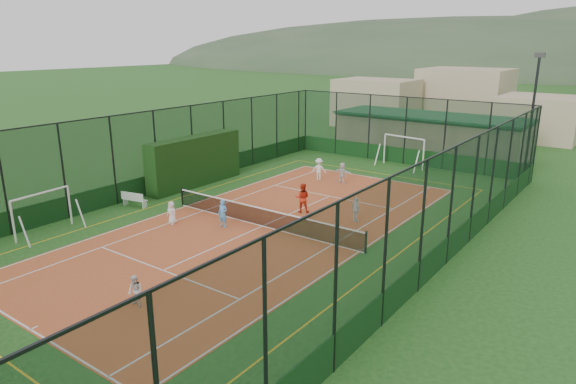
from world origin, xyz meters
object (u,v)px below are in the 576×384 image
at_px(futsal_goal_far, 403,152).
at_px(child_far_left, 319,169).
at_px(child_near_left, 172,213).
at_px(child_near_mid, 223,213).
at_px(child_near_right, 135,291).
at_px(white_bench, 135,199).
at_px(floodlight_ne, 531,120).
at_px(clubhouse, 429,134).
at_px(child_far_right, 356,210).
at_px(futsal_goal_near, 43,213).
at_px(coach, 302,198).
at_px(child_far_back, 342,173).

distance_m(futsal_goal_far, child_far_left, 7.49).
height_order(futsal_goal_far, child_near_left, futsal_goal_far).
relative_size(child_near_mid, child_near_right, 1.19).
xyz_separation_m(white_bench, child_far_left, (5.24, 10.87, 0.32)).
relative_size(floodlight_ne, clubhouse, 0.54).
distance_m(clubhouse, child_far_right, 18.98).
bearing_deg(child_near_mid, futsal_goal_near, -146.42).
relative_size(child_near_left, coach, 0.74).
xyz_separation_m(child_near_right, coach, (-1.18, 11.91, 0.22)).
height_order(child_near_left, child_near_right, child_near_left).
bearing_deg(coach, child_near_left, 22.93).
height_order(floodlight_ne, white_bench, floodlight_ne).
bearing_deg(child_near_left, child_far_back, 76.75).
xyz_separation_m(floodlight_ne, clubhouse, (-8.60, 5.40, -2.55)).
bearing_deg(child_far_right, child_near_right, 112.33).
bearing_deg(child_near_mid, child_far_right, 34.11).
distance_m(floodlight_ne, futsal_goal_far, 8.79).
distance_m(child_near_mid, coach, 4.61).
bearing_deg(child_far_right, clubhouse, -48.43).
distance_m(child_near_left, child_near_right, 8.47).
distance_m(floodlight_ne, coach, 16.24).
height_order(white_bench, futsal_goal_far, futsal_goal_far).
bearing_deg(floodlight_ne, white_bench, -131.88).
bearing_deg(child_far_left, child_near_mid, 70.00).
bearing_deg(child_far_back, child_near_right, 109.45).
bearing_deg(child_far_right, child_near_mid, 73.57).
xyz_separation_m(futsal_goal_far, child_near_mid, (-1.90, -17.27, -0.41)).
height_order(clubhouse, child_near_mid, clubhouse).
bearing_deg(child_far_left, child_near_left, 57.76).
relative_size(child_near_left, child_near_mid, 0.86).
relative_size(child_near_left, child_near_right, 1.02).
bearing_deg(futsal_goal_near, child_near_left, -46.94).
distance_m(futsal_goal_near, child_near_right, 9.66).
xyz_separation_m(floodlight_ne, futsal_goal_near, (-16.51, -23.51, -3.13)).
relative_size(floodlight_ne, futsal_goal_far, 2.40).
bearing_deg(futsal_goal_far, coach, -80.98).
bearing_deg(futsal_goal_near, futsal_goal_far, -25.03).
bearing_deg(futsal_goal_near, white_bench, -6.43).
height_order(futsal_goal_near, child_near_left, futsal_goal_near).
bearing_deg(child_far_left, child_near_right, 77.18).
distance_m(white_bench, child_near_right, 11.81).
xyz_separation_m(floodlight_ne, child_near_left, (-12.51, -19.02, -3.52)).
relative_size(clubhouse, child_near_mid, 10.96).
relative_size(white_bench, child_far_left, 1.04).
distance_m(floodlight_ne, child_far_back, 12.39).
xyz_separation_m(floodlight_ne, white_bench, (-16.40, -18.29, -3.69)).
relative_size(futsal_goal_far, child_near_right, 2.95).
distance_m(futsal_goal_near, child_far_back, 17.83).
bearing_deg(child_far_back, child_far_right, 137.27).
height_order(floodlight_ne, child_far_left, floodlight_ne).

